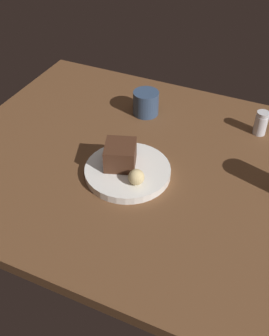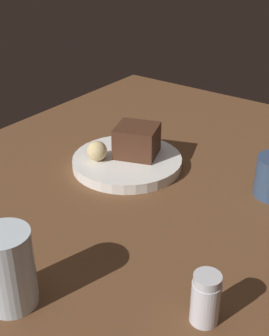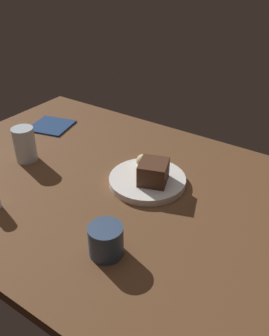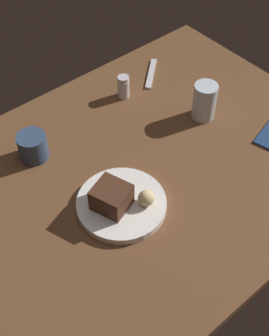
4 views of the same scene
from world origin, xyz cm
name	(u,v)px [view 3 (image 3 of 4)]	position (x,y,z in cm)	size (l,w,h in cm)	color
dining_table	(108,188)	(0.00, 0.00, 1.50)	(120.00, 84.00, 3.00)	brown
dessert_plate	(147,180)	(-9.29, -6.36, 4.01)	(21.95, 21.95, 2.03)	white
chocolate_cake_slice	(153,172)	(-11.64, -5.65, 8.08)	(8.09, 7.64, 6.11)	#472819
bread_roll	(143,161)	(-5.00, -10.52, 7.01)	(3.97, 3.97, 3.97)	#DBC184
water_glass	(25,144)	(29.35, 4.07, 8.51)	(6.71, 6.71, 11.01)	silver
coffee_cup	(106,240)	(-16.48, 21.72, 6.67)	(7.77, 7.77, 7.35)	#334766
folded_napkin	(51,126)	(40.55, -17.56, 3.30)	(13.95, 13.67, 0.60)	navy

